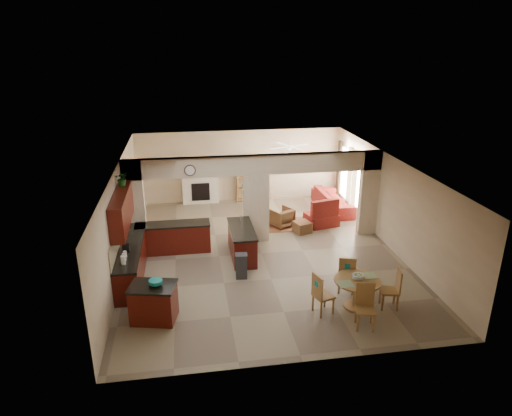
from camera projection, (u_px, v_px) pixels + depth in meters
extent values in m
plane|color=#82755A|center=(261.00, 253.00, 13.78)|extent=(10.00, 10.00, 0.00)
plane|color=white|center=(262.00, 163.00, 12.80)|extent=(10.00, 10.00, 0.00)
plane|color=beige|center=(240.00, 166.00, 17.92)|extent=(8.00, 0.00, 8.00)
plane|color=beige|center=(306.00, 301.00, 8.66)|extent=(8.00, 0.00, 8.00)
plane|color=beige|center=(120.00, 218.00, 12.70)|extent=(0.00, 10.00, 10.00)
plane|color=beige|center=(391.00, 203.00, 13.88)|extent=(0.00, 10.00, 10.00)
cube|color=beige|center=(135.00, 205.00, 13.67)|extent=(0.60, 0.25, 2.80)
cube|color=beige|center=(256.00, 208.00, 14.32)|extent=(0.80, 0.25, 2.20)
cube|color=beige|center=(369.00, 193.00, 14.76)|extent=(0.60, 0.25, 2.80)
cube|color=beige|center=(256.00, 165.00, 13.83)|extent=(8.00, 0.25, 0.60)
cube|color=#3F0C07|center=(132.00, 261.00, 12.34)|extent=(0.60, 3.20, 0.86)
cube|color=black|center=(130.00, 246.00, 12.19)|extent=(0.62, 3.22, 0.05)
cube|color=tan|center=(118.00, 236.00, 12.04)|extent=(0.02, 3.20, 0.55)
cube|color=#3F0C07|center=(174.00, 238.00, 13.77)|extent=(2.20, 0.60, 0.86)
cube|color=black|center=(173.00, 224.00, 13.62)|extent=(2.22, 0.62, 0.05)
cube|color=#3F0C07|center=(122.00, 210.00, 11.81)|extent=(0.35, 2.40, 0.90)
cube|color=#3F0C07|center=(242.00, 243.00, 13.45)|extent=(0.65, 1.80, 0.86)
cube|color=black|center=(242.00, 229.00, 13.29)|extent=(0.70, 1.85, 0.05)
cube|color=silver|center=(246.00, 256.00, 12.66)|extent=(0.58, 0.04, 0.70)
cylinder|color=#4E2F1A|center=(190.00, 170.00, 13.42)|extent=(0.34, 0.03, 0.34)
cube|color=#996137|center=(285.00, 225.00, 15.90)|extent=(1.60, 1.30, 0.01)
cube|color=white|center=(200.00, 190.00, 17.83)|extent=(1.40, 0.28, 1.10)
cube|color=black|center=(201.00, 192.00, 17.72)|extent=(0.70, 0.04, 0.70)
cube|color=white|center=(200.00, 175.00, 17.60)|extent=(1.60, 0.35, 0.10)
cube|color=olive|center=(250.00, 179.00, 17.98)|extent=(1.00, 0.32, 1.80)
cube|color=white|center=(361.00, 186.00, 16.07)|extent=(0.02, 0.90, 1.90)
cube|color=white|center=(345.00, 173.00, 17.65)|extent=(0.02, 0.90, 1.90)
cube|color=white|center=(353.00, 183.00, 16.91)|extent=(0.02, 0.70, 2.10)
cube|color=#42211A|center=(367.00, 192.00, 15.51)|extent=(0.10, 0.28, 2.30)
cube|color=#42211A|center=(354.00, 182.00, 16.62)|extent=(0.10, 0.28, 2.30)
cube|color=#42211A|center=(350.00, 178.00, 17.08)|extent=(0.10, 0.28, 2.30)
cube|color=#42211A|center=(339.00, 169.00, 18.20)|extent=(0.10, 0.28, 2.30)
cylinder|color=white|center=(290.00, 147.00, 15.88)|extent=(1.00, 1.00, 0.10)
cube|color=#3F0C07|center=(154.00, 304.00, 10.39)|extent=(1.10, 0.88, 0.84)
cube|color=black|center=(152.00, 286.00, 10.23)|extent=(1.16, 0.94, 0.05)
cylinder|color=#12817F|center=(156.00, 283.00, 10.19)|extent=(0.31, 0.31, 0.14)
cube|color=#2C2C2E|center=(241.00, 267.00, 12.28)|extent=(0.32, 0.28, 0.64)
cylinder|color=olive|center=(358.00, 280.00, 10.75)|extent=(1.11, 1.11, 0.04)
cylinder|color=olive|center=(356.00, 294.00, 10.87)|extent=(0.16, 0.16, 0.72)
cylinder|color=olive|center=(355.00, 306.00, 10.99)|extent=(0.57, 0.57, 0.06)
cylinder|color=#85AE25|center=(358.00, 277.00, 10.72)|extent=(0.28, 0.28, 0.15)
imported|color=maroon|center=(333.00, 200.00, 17.20)|extent=(2.49, 1.01, 0.72)
cube|color=maroon|center=(321.00, 219.00, 15.84)|extent=(1.18, 1.04, 0.41)
imported|color=maroon|center=(282.00, 217.00, 15.69)|extent=(0.94, 0.95, 0.64)
cube|color=maroon|center=(302.00, 227.00, 15.23)|extent=(0.63, 0.63, 0.36)
imported|color=#1C5316|center=(122.00, 178.00, 12.22)|extent=(0.37, 0.33, 0.40)
cube|color=olive|center=(346.00, 275.00, 11.56)|extent=(0.54, 0.54, 0.05)
cube|color=olive|center=(353.00, 281.00, 11.77)|extent=(0.04, 0.04, 0.44)
cube|color=olive|center=(339.00, 280.00, 11.83)|extent=(0.04, 0.04, 0.44)
cube|color=olive|center=(353.00, 287.00, 11.46)|extent=(0.04, 0.04, 0.44)
cube|color=olive|center=(339.00, 286.00, 11.52)|extent=(0.04, 0.04, 0.44)
cube|color=olive|center=(347.00, 268.00, 11.29)|extent=(0.41, 0.18, 0.55)
cube|color=#12817F|center=(347.00, 266.00, 11.24)|extent=(0.14, 0.06, 0.14)
cube|color=olive|center=(389.00, 291.00, 10.86)|extent=(0.50, 0.50, 0.05)
cube|color=olive|center=(380.00, 295.00, 11.11)|extent=(0.04, 0.04, 0.44)
cube|color=olive|center=(383.00, 303.00, 10.79)|extent=(0.04, 0.04, 0.44)
cube|color=olive|center=(394.00, 296.00, 11.09)|extent=(0.04, 0.04, 0.44)
cube|color=olive|center=(397.00, 303.00, 10.77)|extent=(0.04, 0.04, 0.44)
cube|color=olive|center=(399.00, 280.00, 10.74)|extent=(0.13, 0.42, 0.55)
cube|color=#12817F|center=(400.00, 277.00, 10.72)|extent=(0.04, 0.14, 0.14)
cube|color=olive|center=(365.00, 310.00, 10.09)|extent=(0.50, 0.50, 0.05)
cube|color=olive|center=(358.00, 323.00, 10.03)|extent=(0.04, 0.04, 0.44)
cube|color=olive|center=(373.00, 324.00, 10.00)|extent=(0.04, 0.04, 0.44)
cube|color=olive|center=(356.00, 314.00, 10.34)|extent=(0.04, 0.04, 0.44)
cube|color=olive|center=(371.00, 315.00, 10.32)|extent=(0.04, 0.04, 0.44)
cube|color=olive|center=(365.00, 294.00, 10.17)|extent=(0.42, 0.13, 0.55)
cube|color=#12817F|center=(365.00, 290.00, 10.16)|extent=(0.14, 0.04, 0.14)
cube|color=olive|center=(323.00, 296.00, 10.65)|extent=(0.53, 0.53, 0.05)
cube|color=olive|center=(333.00, 306.00, 10.66)|extent=(0.04, 0.04, 0.44)
cube|color=olive|center=(325.00, 299.00, 10.94)|extent=(0.04, 0.04, 0.44)
cube|color=olive|center=(321.00, 310.00, 10.51)|extent=(0.04, 0.04, 0.44)
cube|color=olive|center=(313.00, 303.00, 10.80)|extent=(0.04, 0.04, 0.44)
cube|color=olive|center=(317.00, 286.00, 10.46)|extent=(0.17, 0.41, 0.55)
cube|color=#12817F|center=(317.00, 284.00, 10.43)|extent=(0.05, 0.14, 0.14)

